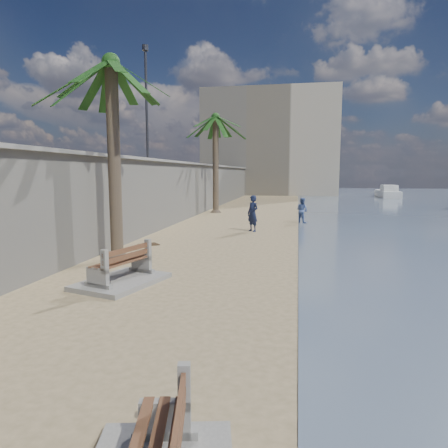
{
  "coord_description": "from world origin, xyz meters",
  "views": [
    {
      "loc": [
        1.94,
        -6.16,
        2.91
      ],
      "look_at": [
        -0.5,
        7.0,
        1.2
      ],
      "focal_mm": 32.0,
      "sensor_mm": 36.0,
      "label": 1
    }
  ],
  "objects": [
    {
      "name": "seawall",
      "position": [
        -5.2,
        20.0,
        1.75
      ],
      "size": [
        0.45,
        70.0,
        3.5
      ],
      "primitive_type": "cube",
      "color": "gray",
      "rests_on": "ground_plane"
    },
    {
      "name": "streetlight",
      "position": [
        -5.1,
        12.0,
        6.64
      ],
      "size": [
        0.28,
        0.28,
        5.12
      ],
      "color": "#2D2D33",
      "rests_on": "wall_cap"
    },
    {
      "name": "palm_back",
      "position": [
        -4.02,
        22.67,
        6.82
      ],
      "size": [
        5.0,
        5.0,
        7.82
      ],
      "color": "brown",
      "rests_on": "ground_plane"
    },
    {
      "name": "end_building",
      "position": [
        -2.0,
        52.0,
        7.0
      ],
      "size": [
        18.0,
        12.0,
        14.0
      ],
      "primitive_type": "cube",
      "color": "#B7AA93",
      "rests_on": "ground_plane"
    },
    {
      "name": "debris_d",
      "position": [
        -2.93,
        3.54,
        0.01
      ],
      "size": [
        0.49,
        0.57,
        0.03
      ],
      "primitive_type": "cube",
      "rotation": [
        0.0,
        0.0,
        4.91
      ],
      "color": "#382616",
      "rests_on": "ground_plane"
    },
    {
      "name": "palm_mid",
      "position": [
        -4.09,
        6.36,
        6.38
      ],
      "size": [
        5.0,
        5.0,
        7.36
      ],
      "color": "brown",
      "rests_on": "ground_plane"
    },
    {
      "name": "debris_c",
      "position": [
        -4.01,
        9.06,
        0.01
      ],
      "size": [
        0.97,
        0.95,
        0.03
      ],
      "primitive_type": "cube",
      "rotation": [
        0.0,
        0.0,
        3.87
      ],
      "color": "#382616",
      "rests_on": "ground_plane"
    },
    {
      "name": "ground_plane",
      "position": [
        0.0,
        0.0,
        0.0
      ],
      "size": [
        140.0,
        140.0,
        0.0
      ],
      "primitive_type": "plane",
      "color": "tan"
    },
    {
      "name": "bench_far",
      "position": [
        -2.59,
        3.44,
        0.43
      ],
      "size": [
        2.18,
        2.7,
        0.99
      ],
      "color": "gray",
      "rests_on": "ground_plane"
    },
    {
      "name": "wall_cap",
      "position": [
        -5.2,
        20.0,
        3.55
      ],
      "size": [
        0.8,
        70.0,
        0.12
      ],
      "primitive_type": "cube",
      "color": "gray",
      "rests_on": "seawall"
    },
    {
      "name": "person_b",
      "position": [
        2.2,
        17.66,
        0.82
      ],
      "size": [
        1.0,
        0.98,
        1.64
      ],
      "primitive_type": "imported",
      "rotation": [
        0.0,
        0.0,
        2.44
      ],
      "color": "#5069A7",
      "rests_on": "ground_plane"
    },
    {
      "name": "yacht_far",
      "position": [
        12.77,
        45.69,
        0.35
      ],
      "size": [
        2.35,
        7.38,
        1.5
      ],
      "primitive_type": null,
      "rotation": [
        0.0,
        0.0,
        1.53
      ],
      "color": "silver",
      "rests_on": "bay_water"
    },
    {
      "name": "person_a",
      "position": [
        -0.27,
        13.64,
        1.04
      ],
      "size": [
        0.9,
        0.87,
        2.08
      ],
      "primitive_type": "imported",
      "rotation": [
        0.0,
        0.0,
        -0.7
      ],
      "color": "#161D3C",
      "rests_on": "ground_plane"
    }
  ]
}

